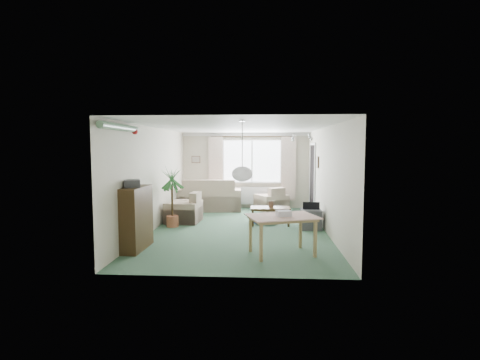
# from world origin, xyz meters

# --- Properties ---
(ground) EXTENTS (6.50, 6.50, 0.00)m
(ground) POSITION_xyz_m (0.00, 0.00, 0.00)
(ground) COLOR #33553F
(window) EXTENTS (1.80, 0.03, 1.30)m
(window) POSITION_xyz_m (0.20, 3.23, 1.50)
(window) COLOR white
(curtain_rod) EXTENTS (2.60, 0.03, 0.03)m
(curtain_rod) POSITION_xyz_m (0.20, 3.15, 2.27)
(curtain_rod) COLOR black
(curtain_left) EXTENTS (0.45, 0.08, 2.00)m
(curtain_left) POSITION_xyz_m (-0.95, 3.13, 1.27)
(curtain_left) COLOR beige
(curtain_right) EXTENTS (0.45, 0.08, 2.00)m
(curtain_right) POSITION_xyz_m (1.35, 3.13, 1.27)
(curtain_right) COLOR beige
(radiator) EXTENTS (1.20, 0.10, 0.55)m
(radiator) POSITION_xyz_m (0.20, 3.19, 0.40)
(radiator) COLOR white
(doorway) EXTENTS (0.03, 0.95, 2.00)m
(doorway) POSITION_xyz_m (1.99, 2.20, 1.00)
(doorway) COLOR black
(pendant_lamp) EXTENTS (0.36, 0.36, 0.36)m
(pendant_lamp) POSITION_xyz_m (0.20, -2.30, 1.48)
(pendant_lamp) COLOR white
(tinsel_garland) EXTENTS (1.60, 1.60, 0.12)m
(tinsel_garland) POSITION_xyz_m (-1.92, -2.30, 2.28)
(tinsel_garland) COLOR #196626
(bauble_cluster_a) EXTENTS (0.20, 0.20, 0.20)m
(bauble_cluster_a) POSITION_xyz_m (1.30, 0.90, 2.22)
(bauble_cluster_a) COLOR silver
(bauble_cluster_b) EXTENTS (0.20, 0.20, 0.20)m
(bauble_cluster_b) POSITION_xyz_m (1.60, -0.30, 2.22)
(bauble_cluster_b) COLOR silver
(wall_picture_back) EXTENTS (0.28, 0.03, 0.22)m
(wall_picture_back) POSITION_xyz_m (-1.60, 3.23, 1.55)
(wall_picture_back) COLOR brown
(wall_picture_right) EXTENTS (0.03, 0.24, 0.30)m
(wall_picture_right) POSITION_xyz_m (1.98, 1.20, 1.55)
(wall_picture_right) COLOR brown
(sofa) EXTENTS (2.01, 1.18, 0.97)m
(sofa) POSITION_xyz_m (-1.10, 2.75, 0.48)
(sofa) COLOR beige
(sofa) RESTS_ON ground
(armchair_corner) EXTENTS (1.10, 1.09, 0.73)m
(armchair_corner) POSITION_xyz_m (0.81, 2.73, 0.37)
(armchair_corner) COLOR beige
(armchair_corner) RESTS_ON ground
(armchair_left) EXTENTS (0.89, 0.93, 0.78)m
(armchair_left) POSITION_xyz_m (-1.50, 0.83, 0.39)
(armchair_left) COLOR tan
(armchair_left) RESTS_ON ground
(coffee_table) EXTENTS (0.99, 0.57, 0.44)m
(coffee_table) POSITION_xyz_m (0.74, 0.62, 0.22)
(coffee_table) COLOR black
(coffee_table) RESTS_ON ground
(photo_frame) EXTENTS (0.12, 0.06, 0.16)m
(photo_frame) POSITION_xyz_m (0.76, 0.59, 0.52)
(photo_frame) COLOR brown
(photo_frame) RESTS_ON coffee_table
(bookshelf) EXTENTS (0.35, 0.99, 1.20)m
(bookshelf) POSITION_xyz_m (-1.84, -1.81, 0.60)
(bookshelf) COLOR black
(bookshelf) RESTS_ON ground
(hifi_box) EXTENTS (0.39, 0.43, 0.14)m
(hifi_box) POSITION_xyz_m (-1.88, -1.88, 1.27)
(hifi_box) COLOR #35363A
(hifi_box) RESTS_ON bookshelf
(houseplant) EXTENTS (0.69, 0.69, 1.46)m
(houseplant) POSITION_xyz_m (-1.65, 0.22, 0.73)
(houseplant) COLOR #1E5821
(houseplant) RESTS_ON ground
(dining_table) EXTENTS (1.28, 1.04, 0.69)m
(dining_table) POSITION_xyz_m (0.90, -2.00, 0.34)
(dining_table) COLOR #A27258
(dining_table) RESTS_ON ground
(gift_box) EXTENTS (0.29, 0.25, 0.12)m
(gift_box) POSITION_xyz_m (0.93, -2.03, 0.75)
(gift_box) COLOR silver
(gift_box) RESTS_ON dining_table
(tv_cube) EXTENTS (0.47, 0.52, 0.47)m
(tv_cube) POSITION_xyz_m (1.70, 0.20, 0.23)
(tv_cube) COLOR #36373B
(tv_cube) RESTS_ON ground
(pet_bed) EXTENTS (0.72, 0.72, 0.12)m
(pet_bed) POSITION_xyz_m (0.61, 0.87, 0.06)
(pet_bed) COLOR navy
(pet_bed) RESTS_ON ground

